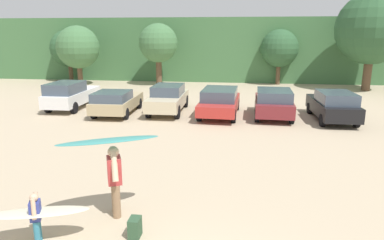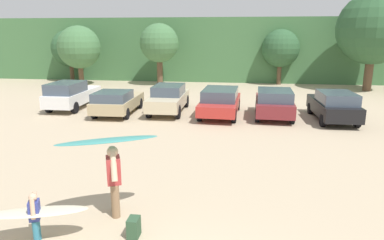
{
  "view_description": "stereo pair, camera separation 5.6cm",
  "coord_description": "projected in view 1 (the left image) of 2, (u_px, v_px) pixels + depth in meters",
  "views": [
    {
      "loc": [
        1.1,
        -4.52,
        4.35
      ],
      "look_at": [
        -0.52,
        7.85,
        1.26
      ],
      "focal_mm": 32.61,
      "sensor_mm": 36.0,
      "label": 1
    },
    {
      "loc": [
        1.15,
        -4.52,
        4.35
      ],
      "look_at": [
        -0.52,
        7.85,
        1.26
      ],
      "focal_mm": 32.61,
      "sensor_mm": 36.0,
      "label": 2
    }
  ],
  "objects": [
    {
      "name": "person_adult",
      "position": [
        115.0,
        177.0,
        8.41
      ],
      "size": [
        0.48,
        0.78,
        1.76
      ],
      "rotation": [
        0.0,
        0.0,
        3.55
      ],
      "color": "#8C6B4C",
      "rests_on": "ground_plane"
    },
    {
      "name": "tree_center",
      "position": [
        69.0,
        48.0,
        32.38
      ],
      "size": [
        3.4,
        3.4,
        4.73
      ],
      "color": "brown",
      "rests_on": "ground_plane"
    },
    {
      "name": "tree_left",
      "position": [
        78.0,
        47.0,
        29.47
      ],
      "size": [
        3.6,
        3.6,
        5.04
      ],
      "color": "brown",
      "rests_on": "ground_plane"
    },
    {
      "name": "parked_car_black",
      "position": [
        333.0,
        105.0,
        17.79
      ],
      "size": [
        1.88,
        4.31,
        1.54
      ],
      "rotation": [
        0.0,
        0.0,
        1.59
      ],
      "color": "black",
      "rests_on": "ground_plane"
    },
    {
      "name": "hillside_ridge",
      "position": [
        228.0,
        48.0,
        36.99
      ],
      "size": [
        108.0,
        12.0,
        5.79
      ],
      "primitive_type": "cube",
      "color": "#427042",
      "rests_on": "ground_plane"
    },
    {
      "name": "surfboard_teal",
      "position": [
        108.0,
        141.0,
        8.05
      ],
      "size": [
        2.4,
        1.63,
        0.15
      ],
      "rotation": [
        0.0,
        0.0,
        3.6
      ],
      "color": "teal"
    },
    {
      "name": "parked_car_champagne",
      "position": [
        168.0,
        98.0,
        19.73
      ],
      "size": [
        1.79,
        4.58,
        1.55
      ],
      "rotation": [
        0.0,
        0.0,
        1.57
      ],
      "color": "beige",
      "rests_on": "ground_plane"
    },
    {
      "name": "parked_car_white",
      "position": [
        71.0,
        94.0,
        20.66
      ],
      "size": [
        1.77,
        4.48,
        1.65
      ],
      "rotation": [
        0.0,
        0.0,
        1.57
      ],
      "color": "white",
      "rests_on": "ground_plane"
    },
    {
      "name": "backpack_dropped",
      "position": [
        135.0,
        228.0,
        7.62
      ],
      "size": [
        0.24,
        0.34,
        0.45
      ],
      "color": "#2D4C33",
      "rests_on": "ground_plane"
    },
    {
      "name": "parked_car_red",
      "position": [
        220.0,
        101.0,
        18.96
      ],
      "size": [
        2.17,
        4.75,
        1.47
      ],
      "rotation": [
        0.0,
        0.0,
        1.52
      ],
      "color": "#B72D28",
      "rests_on": "ground_plane"
    },
    {
      "name": "parked_car_maroon",
      "position": [
        274.0,
        102.0,
        18.49
      ],
      "size": [
        2.07,
        4.09,
        1.51
      ],
      "rotation": [
        0.0,
        0.0,
        1.53
      ],
      "color": "maroon",
      "rests_on": "ground_plane"
    },
    {
      "name": "tree_center_right",
      "position": [
        373.0,
        28.0,
        26.23
      ],
      "size": [
        5.44,
        5.44,
        7.48
      ],
      "color": "brown",
      "rests_on": "ground_plane"
    },
    {
      "name": "tree_ridge_back",
      "position": [
        280.0,
        48.0,
        30.06
      ],
      "size": [
        3.23,
        3.23,
        4.75
      ],
      "color": "brown",
      "rests_on": "ground_plane"
    },
    {
      "name": "tree_far_right",
      "position": [
        158.0,
        43.0,
        29.53
      ],
      "size": [
        3.28,
        3.28,
        5.23
      ],
      "color": "brown",
      "rests_on": "ground_plane"
    },
    {
      "name": "surfboard_cream",
      "position": [
        37.0,
        212.0,
        7.36
      ],
      "size": [
        2.25,
        1.2,
        0.13
      ],
      "rotation": [
        0.0,
        0.0,
        3.43
      ],
      "color": "beige"
    },
    {
      "name": "parked_car_tan",
      "position": [
        116.0,
        101.0,
        19.26
      ],
      "size": [
        2.02,
        4.29,
        1.36
      ],
      "rotation": [
        0.0,
        0.0,
        1.6
      ],
      "color": "tan",
      "rests_on": "ground_plane"
    },
    {
      "name": "person_child",
      "position": [
        36.0,
        215.0,
        7.33
      ],
      "size": [
        0.3,
        0.48,
        1.13
      ],
      "rotation": [
        0.0,
        0.0,
        3.55
      ],
      "color": "teal",
      "rests_on": "ground_plane"
    }
  ]
}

